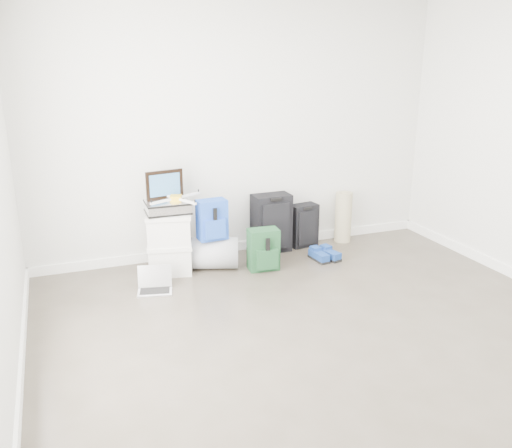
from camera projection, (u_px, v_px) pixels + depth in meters
name	position (u px, v px, depth m)	size (l,w,h in m)	color
ground	(355.00, 361.00, 3.90)	(5.00, 5.00, 0.00)	#3D372C
room_envelope	(369.00, 119.00, 3.39)	(4.52, 5.02, 2.71)	silver
boxes_stack	(170.00, 243.00, 5.40)	(0.50, 0.44, 0.62)	silver
briefcase	(168.00, 207.00, 5.29)	(0.42, 0.31, 0.12)	#B2B2B7
painting	(165.00, 185.00, 5.32)	(0.38, 0.09, 0.28)	black
drone	(176.00, 198.00, 5.27)	(0.55, 0.55, 0.05)	gold
duffel_bag	(212.00, 253.00, 5.55)	(0.33, 0.33, 0.53)	gray
blue_backpack	(212.00, 221.00, 5.41)	(0.30, 0.23, 0.41)	#193BA8
large_suitcase	(272.00, 223.00, 5.99)	(0.42, 0.28, 0.65)	black
green_backpack	(264.00, 250.00, 5.50)	(0.32, 0.24, 0.43)	#15391B
carry_on	(304.00, 225.00, 6.17)	(0.33, 0.24, 0.49)	black
shoes	(324.00, 255.00, 5.81)	(0.28, 0.30, 0.09)	black
rolled_rug	(343.00, 217.00, 6.32)	(0.19, 0.19, 0.59)	tan
laptop	(155.00, 285.00, 5.05)	(0.36, 0.29, 0.22)	silver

